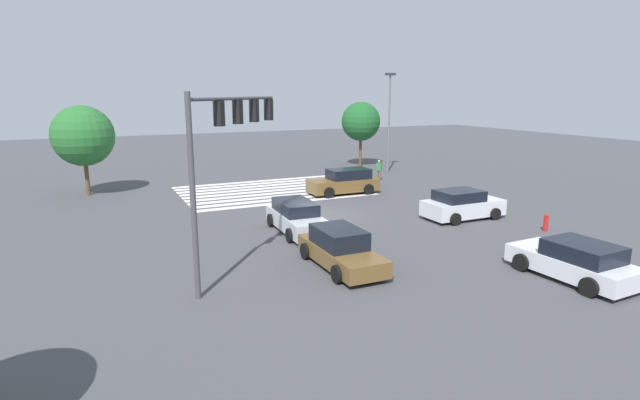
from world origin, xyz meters
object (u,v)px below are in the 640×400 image
(car_1, at_px, (297,217))
(fire_hydrant, at_px, (546,222))
(car_2, at_px, (345,182))
(traffic_signal_mast, at_px, (227,139))
(tree_corner_b, at_px, (83,136))
(car_0, at_px, (340,249))
(car_4, at_px, (462,205))
(street_light_pole_a, at_px, (389,114))
(tree_corner_a, at_px, (361,122))
(pedestrian, at_px, (379,169))
(car_3, at_px, (575,261))

(car_1, relative_size, fire_hydrant, 5.44)
(car_2, bearing_deg, traffic_signal_mast, 48.71)
(tree_corner_b, distance_m, fire_hydrant, 27.17)
(tree_corner_b, bearing_deg, car_0, 114.43)
(car_4, distance_m, tree_corner_b, 23.28)
(tree_corner_b, bearing_deg, street_light_pole_a, 179.13)
(car_0, height_order, tree_corner_b, tree_corner_b)
(street_light_pole_a, xyz_separation_m, fire_hydrant, (2.80, 18.17, -4.34))
(car_2, distance_m, tree_corner_a, 12.73)
(traffic_signal_mast, xyz_separation_m, pedestrian, (-15.19, -14.57, -4.09))
(car_0, bearing_deg, traffic_signal_mast, -101.35)
(car_1, relative_size, car_2, 1.02)
(car_3, height_order, tree_corner_b, tree_corner_b)
(car_0, bearing_deg, fire_hydrant, 91.40)
(traffic_signal_mast, height_order, tree_corner_b, traffic_signal_mast)
(car_3, height_order, pedestrian, pedestrian)
(pedestrian, xyz_separation_m, fire_hydrant, (0.10, 15.20, -0.43))
(car_4, height_order, tree_corner_a, tree_corner_a)
(tree_corner_a, bearing_deg, car_1, 52.45)
(pedestrian, xyz_separation_m, tree_corner_b, (19.71, -3.31, 2.94))
(car_2, xyz_separation_m, car_4, (-2.51, 8.36, -0.05))
(car_1, relative_size, tree_corner_a, 0.83)
(car_1, height_order, tree_corner_b, tree_corner_b)
(car_2, distance_m, street_light_pole_a, 10.35)
(tree_corner_a, bearing_deg, car_2, 55.63)
(traffic_signal_mast, xyz_separation_m, car_1, (-4.31, -4.31, -4.24))
(car_1, distance_m, car_3, 11.81)
(car_0, relative_size, tree_corner_b, 0.80)
(car_4, distance_m, pedestrian, 11.75)
(street_light_pole_a, bearing_deg, car_4, 71.84)
(car_2, relative_size, car_3, 1.03)
(traffic_signal_mast, height_order, pedestrian, traffic_signal_mast)
(tree_corner_a, distance_m, fire_hydrant, 22.59)
(car_1, distance_m, fire_hydrant, 11.85)
(car_4, distance_m, street_light_pole_a, 15.82)
(car_4, bearing_deg, fire_hydrant, -61.26)
(car_2, bearing_deg, car_4, 108.46)
(car_3, xyz_separation_m, car_4, (-2.25, -8.52, 0.06))
(car_3, distance_m, street_light_pole_a, 24.44)
(traffic_signal_mast, height_order, car_0, traffic_signal_mast)
(tree_corner_a, relative_size, tree_corner_b, 0.99)
(traffic_signal_mast, bearing_deg, car_2, 1.99)
(car_1, xyz_separation_m, car_2, (-6.28, -7.05, 0.07))
(car_2, xyz_separation_m, tree_corner_a, (-6.96, -10.18, 3.17))
(car_4, bearing_deg, car_3, -104.48)
(pedestrian, bearing_deg, street_light_pole_a, -175.04)
(traffic_signal_mast, relative_size, car_2, 1.43)
(car_4, bearing_deg, car_2, 107.04)
(car_0, distance_m, street_light_pole_a, 23.40)
(pedestrian, distance_m, tree_corner_b, 20.20)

